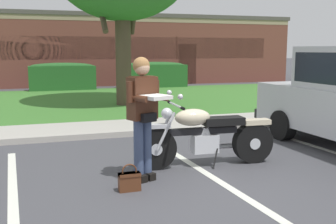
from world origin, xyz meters
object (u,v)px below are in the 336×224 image
(handbag, at_px, (129,180))
(brick_building, at_px, (97,49))
(hedge_center_left, at_px, (154,74))
(motorcycle, at_px, (211,135))
(hedge_left, at_px, (62,76))
(rider_person, at_px, (143,109))

(handbag, distance_m, brick_building, 20.03)
(hedge_center_left, relative_size, brick_building, 0.15)
(motorcycle, relative_size, handbag, 6.23)
(handbag, height_order, hedge_left, hedge_left)
(motorcycle, bearing_deg, rider_person, -162.40)
(rider_person, bearing_deg, brick_building, 83.32)
(motorcycle, height_order, brick_building, brick_building)
(motorcycle, xyz_separation_m, hedge_center_left, (2.78, 12.69, 0.17))
(hedge_left, distance_m, brick_building, 6.93)
(motorcycle, bearing_deg, hedge_left, 96.31)
(motorcycle, xyz_separation_m, handbag, (-1.48, -0.75, -0.34))
(motorcycle, distance_m, rider_person, 1.35)
(motorcycle, relative_size, hedge_center_left, 0.73)
(rider_person, bearing_deg, hedge_center_left, 73.09)
(handbag, xyz_separation_m, brick_building, (2.56, 19.80, 1.67))
(handbag, bearing_deg, brick_building, 82.62)
(hedge_left, xyz_separation_m, hedge_center_left, (4.19, -0.00, -0.00))
(motorcycle, height_order, hedge_left, hedge_left)
(handbag, relative_size, hedge_left, 0.13)
(hedge_center_left, bearing_deg, hedge_left, 180.00)
(rider_person, distance_m, brick_building, 19.58)
(rider_person, bearing_deg, handbag, -128.01)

